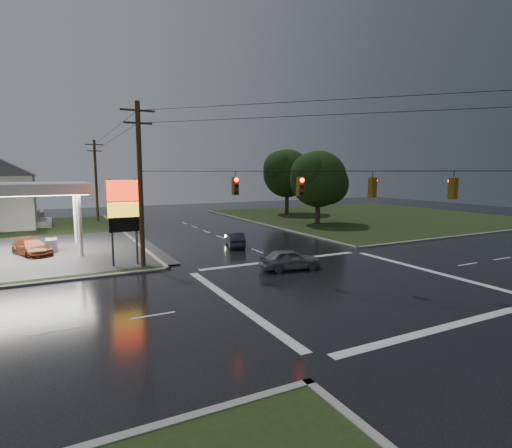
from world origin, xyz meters
name	(u,v)px	position (x,y,z in m)	size (l,w,h in m)	color
ground	(345,284)	(0.00, 0.00, 0.00)	(120.00, 120.00, 0.00)	black
grass_ne	(369,216)	(26.00, 26.00, 0.04)	(36.00, 36.00, 0.08)	black
pylon_sign	(123,208)	(-10.50, 10.50, 4.01)	(2.00, 0.35, 6.00)	#59595E
utility_pole_nw	(140,183)	(-9.50, 9.50, 5.72)	(2.20, 0.32, 11.00)	#382619
utility_pole_n	(96,179)	(-9.50, 38.00, 5.47)	(2.20, 0.32, 10.50)	#382619
traffic_signals	(348,171)	(0.02, -0.02, 6.48)	(26.87, 26.87, 1.47)	black
tree_ne_near	(319,179)	(14.14, 21.99, 5.56)	(7.99, 6.80, 8.98)	black
tree_ne_far	(288,174)	(17.15, 33.99, 6.18)	(8.46, 7.20, 9.80)	black
car_north	(235,239)	(-0.80, 13.61, 0.63)	(1.34, 3.83, 1.26)	#22232A
car_crossing	(290,259)	(-0.91, 4.50, 0.69)	(1.63, 4.04, 1.38)	slate
car_pump	(32,248)	(-16.37, 17.29, 0.64)	(1.80, 4.42, 1.28)	#522312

